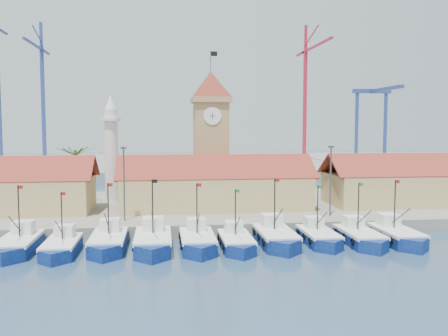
{
  "coord_description": "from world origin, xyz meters",
  "views": [
    {
      "loc": [
        -7.46,
        -49.21,
        13.06
      ],
      "look_at": [
        1.0,
        18.0,
        7.32
      ],
      "focal_mm": 40.0,
      "sensor_mm": 36.0,
      "label": 1
    }
  ],
  "objects": [
    {
      "name": "crane_blue_near",
      "position": [
        -42.76,
        106.98,
        25.0
      ],
      "size": [
        1.0,
        29.83,
        41.87
      ],
      "color": "navy",
      "rests_on": "terminal"
    },
    {
      "name": "boat_1",
      "position": [
        -17.67,
        2.12,
        0.69
      ],
      "size": [
        3.22,
        8.83,
        6.68
      ],
      "color": "navy",
      "rests_on": "ground"
    },
    {
      "name": "palm_tree",
      "position": [
        -20.0,
        26.0,
        6.25
      ],
      "size": [
        5.6,
        5.03,
        8.39
      ],
      "color": "brown",
      "rests_on": "quay"
    },
    {
      "name": "crane_red_right",
      "position": [
        37.74,
        103.28,
        25.7
      ],
      "size": [
        1.0,
        34.83,
        42.39
      ],
      "color": "#B91C32",
      "rests_on": "terminal"
    },
    {
      "name": "ground",
      "position": [
        0.0,
        0.0,
        0.0
      ],
      "size": [
        400.0,
        400.0,
        0.0
      ],
      "primitive_type": "plane",
      "color": "#1D3B4E",
      "rests_on": "ground"
    },
    {
      "name": "boat_9",
      "position": [
        18.53,
        2.5,
        0.77
      ],
      "size": [
        3.58,
        9.8,
        7.42
      ],
      "color": "navy",
      "rests_on": "ground"
    },
    {
      "name": "boat_5",
      "position": [
        0.33,
        2.08,
        0.69
      ],
      "size": [
        3.22,
        8.83,
        6.68
      ],
      "color": "navy",
      "rests_on": "ground"
    },
    {
      "name": "gantry",
      "position": [
        62.0,
        106.65,
        20.04
      ],
      "size": [
        13.0,
        22.0,
        23.2
      ],
      "color": "navy",
      "rests_on": "terminal"
    },
    {
      "name": "clock_tower",
      "position": [
        0.0,
        26.0,
        11.96
      ],
      "size": [
        5.8,
        5.8,
        22.7
      ],
      "color": "tan",
      "rests_on": "quay"
    },
    {
      "name": "boat_4",
      "position": [
        -3.75,
        2.62,
        0.76
      ],
      "size": [
        3.55,
        9.72,
        7.36
      ],
      "color": "navy",
      "rests_on": "ground"
    },
    {
      "name": "quay",
      "position": [
        0.0,
        24.0,
        0.75
      ],
      "size": [
        140.0,
        32.0,
        1.5
      ],
      "primitive_type": "cube",
      "color": "gray",
      "rests_on": "ground"
    },
    {
      "name": "minaret",
      "position": [
        -15.0,
        28.0,
        9.73
      ],
      "size": [
        3.0,
        3.0,
        16.3
      ],
      "color": "silver",
      "rests_on": "quay"
    },
    {
      "name": "hall_center",
      "position": [
        0.0,
        20.0,
        3.99
      ],
      "size": [
        27.04,
        10.13,
        7.61
      ],
      "color": "tan",
      "rests_on": "quay"
    },
    {
      "name": "lamp_posts",
      "position": [
        0.5,
        12.0,
        6.48
      ],
      "size": [
        80.7,
        0.25,
        9.03
      ],
      "color": "#3F3F44",
      "rests_on": "quay"
    },
    {
      "name": "boat_0",
      "position": [
        -22.23,
        3.32,
        0.76
      ],
      "size": [
        3.53,
        9.67,
        7.32
      ],
      "color": "navy",
      "rests_on": "ground"
    },
    {
      "name": "terminal",
      "position": [
        0.0,
        110.0,
        1.0
      ],
      "size": [
        240.0,
        80.0,
        2.0
      ],
      "primitive_type": "cube",
      "color": "gray",
      "rests_on": "ground"
    },
    {
      "name": "boat_8",
      "position": [
        14.22,
        2.43,
        0.74
      ],
      "size": [
        3.45,
        9.46,
        7.16
      ],
      "color": "navy",
      "rests_on": "ground"
    },
    {
      "name": "boat_2",
      "position": [
        -13.12,
        3.32,
        0.77
      ],
      "size": [
        3.59,
        9.83,
        7.44
      ],
      "color": "navy",
      "rests_on": "ground"
    },
    {
      "name": "boat_6",
      "position": [
        4.9,
        3.19,
        0.8
      ],
      "size": [
        3.73,
        10.21,
        7.72
      ],
      "color": "navy",
      "rests_on": "ground"
    },
    {
      "name": "hall_right",
      "position": [
        32.0,
        20.0,
        3.99
      ],
      "size": [
        31.2,
        10.13,
        7.61
      ],
      "color": "tan",
      "rests_on": "quay"
    },
    {
      "name": "boat_3",
      "position": [
        -8.45,
        2.62,
        0.81
      ],
      "size": [
        3.8,
        10.4,
        7.87
      ],
      "color": "navy",
      "rests_on": "ground"
    },
    {
      "name": "boat_7",
      "position": [
        9.78,
        3.25,
        0.7
      ],
      "size": [
        3.29,
        9.01,
        6.81
      ],
      "color": "navy",
      "rests_on": "ground"
    }
  ]
}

